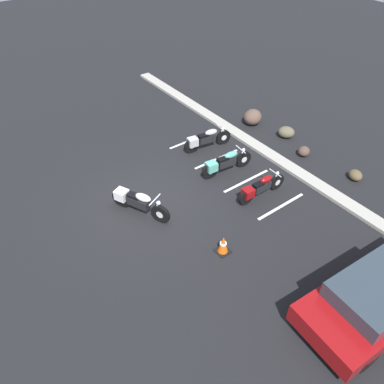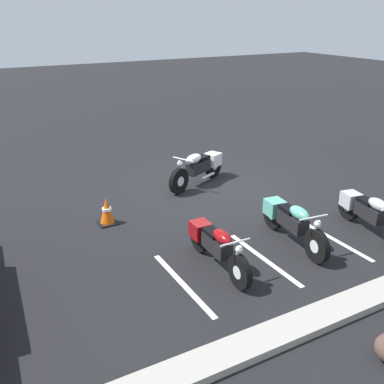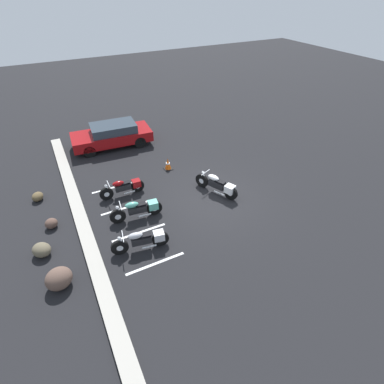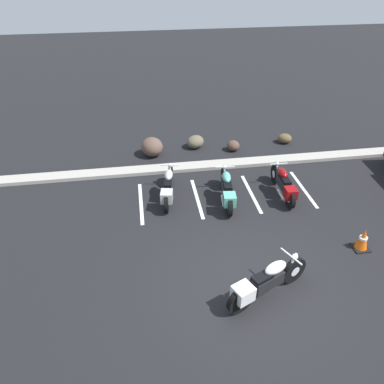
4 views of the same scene
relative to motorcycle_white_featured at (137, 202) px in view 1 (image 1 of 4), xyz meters
name	(u,v)px [view 1 (image 1 of 4)]	position (x,y,z in m)	size (l,w,h in m)	color
ground	(145,203)	(-0.23, 0.41, -0.46)	(60.00, 60.00, 0.00)	black
motorcycle_white_featured	(137,202)	(0.00, 0.00, 0.00)	(2.03, 1.07, 0.86)	black
parked_bike_0	(206,139)	(-1.64, 4.06, -0.03)	(0.70, 2.03, 0.80)	black
parked_bike_1	(225,163)	(0.04, 3.63, -0.02)	(0.63, 2.09, 0.82)	black
parked_bike_2	(260,188)	(1.80, 3.69, -0.04)	(0.56, 1.98, 0.78)	black
car_red	(379,295)	(6.66, 2.87, 0.22)	(2.10, 4.42, 1.29)	black
concrete_curb	(261,149)	(-0.23, 5.77, -0.40)	(18.00, 0.50, 0.12)	#A8A399
landscape_rock_0	(304,151)	(1.04, 6.84, -0.26)	(0.45, 0.47, 0.39)	brown
landscape_rock_1	(286,132)	(-0.30, 7.29, -0.22)	(0.67, 0.57, 0.47)	brown
landscape_rock_2	(253,117)	(-1.94, 6.92, -0.12)	(0.76, 0.82, 0.67)	brown
landscape_rock_3	(355,175)	(3.15, 7.16, -0.27)	(0.53, 0.44, 0.36)	brown
traffic_cone	(223,245)	(2.92, 1.14, -0.18)	(0.40, 0.40, 0.60)	black
stall_line_0	(191,140)	(-2.47, 3.95, -0.45)	(0.10, 2.10, 0.00)	white
stall_line_1	(217,159)	(-0.79, 3.95, -0.45)	(0.10, 2.10, 0.00)	white
stall_line_2	(246,181)	(0.90, 3.95, -0.45)	(0.10, 2.10, 0.00)	white
stall_line_3	(281,206)	(2.59, 3.95, -0.45)	(0.10, 2.10, 0.00)	white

